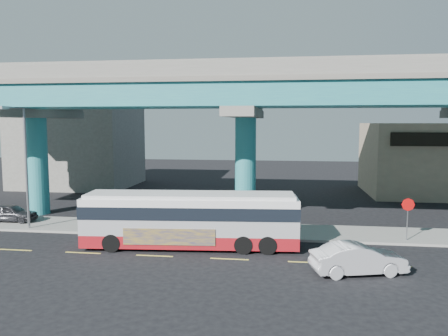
# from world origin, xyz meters

# --- Properties ---
(ground) EXTENTS (120.00, 120.00, 0.00)m
(ground) POSITION_xyz_m (0.00, 0.00, 0.00)
(ground) COLOR black
(ground) RESTS_ON ground
(sidewalk) EXTENTS (70.00, 4.00, 0.15)m
(sidewalk) POSITION_xyz_m (0.00, 5.50, 0.07)
(sidewalk) COLOR gray
(sidewalk) RESTS_ON ground
(lane_markings) EXTENTS (58.00, 0.12, 0.01)m
(lane_markings) POSITION_xyz_m (-0.00, -0.30, 0.01)
(lane_markings) COLOR #D8C64C
(lane_markings) RESTS_ON ground
(viaduct) EXTENTS (52.00, 12.40, 11.70)m
(viaduct) POSITION_xyz_m (-0.00, 9.11, 9.14)
(viaduct) COLOR #20677B
(viaduct) RESTS_ON ground
(building_beige) EXTENTS (14.00, 10.23, 7.00)m
(building_beige) POSITION_xyz_m (18.00, 22.98, 3.51)
(building_beige) COLOR tan
(building_beige) RESTS_ON ground
(building_concrete) EXTENTS (12.00, 10.00, 9.00)m
(building_concrete) POSITION_xyz_m (-20.00, 24.00, 4.50)
(building_concrete) COLOR gray
(building_concrete) RESTS_ON ground
(transit_bus) EXTENTS (12.22, 3.59, 3.09)m
(transit_bus) POSITION_xyz_m (-2.43, 1.57, 1.70)
(transit_bus) COLOR maroon
(transit_bus) RESTS_ON ground
(sedan) EXTENTS (3.70, 5.12, 1.44)m
(sedan) POSITION_xyz_m (6.22, -1.67, 0.72)
(sedan) COLOR silver
(sedan) RESTS_ON ground
(parked_car) EXTENTS (1.61, 3.63, 1.21)m
(parked_car) POSITION_xyz_m (-16.16, 5.62, 0.76)
(parked_car) COLOR #2A2B2F
(parked_car) RESTS_ON sidewalk
(street_lamp) EXTENTS (0.50, 2.60, 8.03)m
(street_lamp) POSITION_xyz_m (-13.81, 3.43, 5.35)
(street_lamp) COLOR gray
(street_lamp) RESTS_ON sidewalk
(stop_sign) EXTENTS (0.75, 0.09, 2.51)m
(stop_sign) POSITION_xyz_m (9.94, 4.18, 1.95)
(stop_sign) COLOR gray
(stop_sign) RESTS_ON sidewalk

